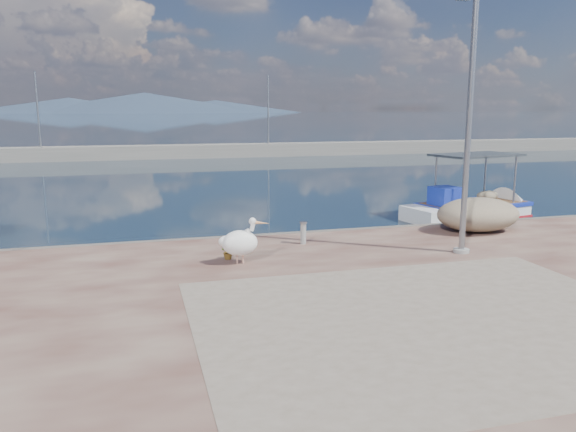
% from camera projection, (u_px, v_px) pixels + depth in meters
% --- Properties ---
extents(ground, '(1400.00, 1400.00, 0.00)m').
position_uv_depth(ground, '(330.00, 299.00, 13.35)').
color(ground, '#162635').
rests_on(ground, ground).
extents(quay, '(44.00, 22.00, 0.50)m').
position_uv_depth(quay, '(478.00, 423.00, 7.62)').
color(quay, '#4B2620').
rests_on(quay, ground).
extents(quay_patch, '(9.00, 7.00, 0.01)m').
position_uv_depth(quay_patch, '(433.00, 319.00, 10.67)').
color(quay_patch, gray).
rests_on(quay_patch, quay).
extents(breakwater, '(120.00, 2.20, 7.50)m').
position_uv_depth(breakwater, '(183.00, 151.00, 51.12)').
color(breakwater, gray).
rests_on(breakwater, ground).
extents(mountains, '(370.00, 280.00, 22.00)m').
position_uv_depth(mountains, '(139.00, 104.00, 628.30)').
color(mountains, '#28384C').
rests_on(mountains, ground).
extents(boat_right, '(6.69, 3.40, 3.07)m').
position_uv_depth(boat_right, '(472.00, 212.00, 23.27)').
color(boat_right, white).
rests_on(boat_right, ground).
extents(pelican, '(1.28, 0.82, 1.22)m').
position_uv_depth(pelican, '(241.00, 242.00, 14.40)').
color(pelican, tan).
rests_on(pelican, quay).
extents(lamp_post, '(0.44, 0.96, 7.00)m').
position_uv_depth(lamp_post, '(468.00, 133.00, 15.06)').
color(lamp_post, gray).
rests_on(lamp_post, quay).
extents(bollard_near, '(0.22, 0.22, 0.67)m').
position_uv_depth(bollard_near, '(303.00, 232.00, 16.57)').
color(bollard_near, gray).
rests_on(bollard_near, quay).
extents(potted_plant, '(0.39, 0.34, 0.42)m').
position_uv_depth(potted_plant, '(228.00, 251.00, 14.92)').
color(potted_plant, '#33722D').
rests_on(potted_plant, quay).
extents(net_pile_c, '(2.80, 2.00, 1.10)m').
position_uv_depth(net_pile_c, '(478.00, 214.00, 18.29)').
color(net_pile_c, tan).
rests_on(net_pile_c, quay).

